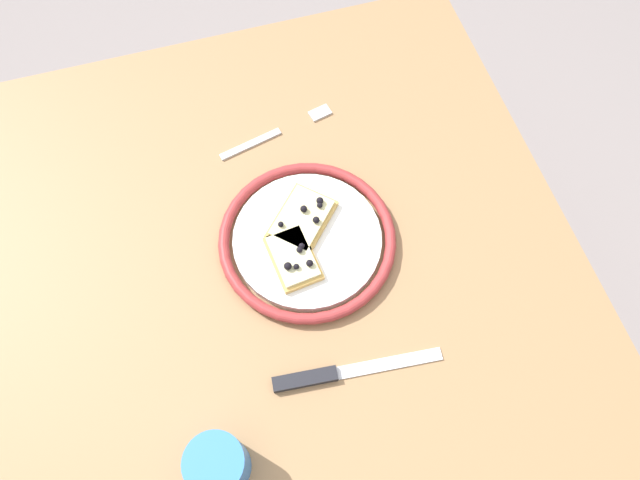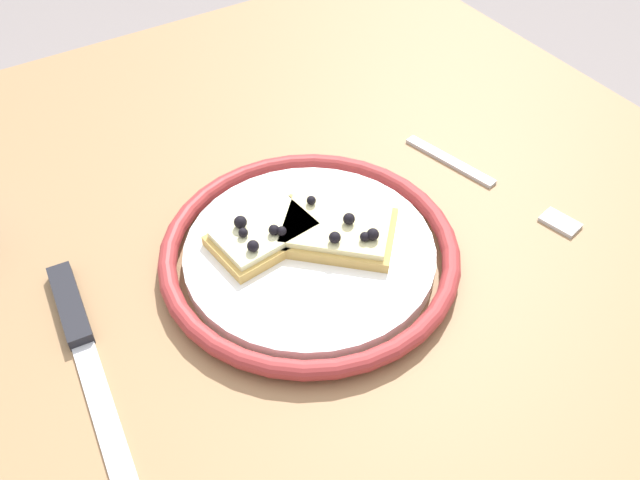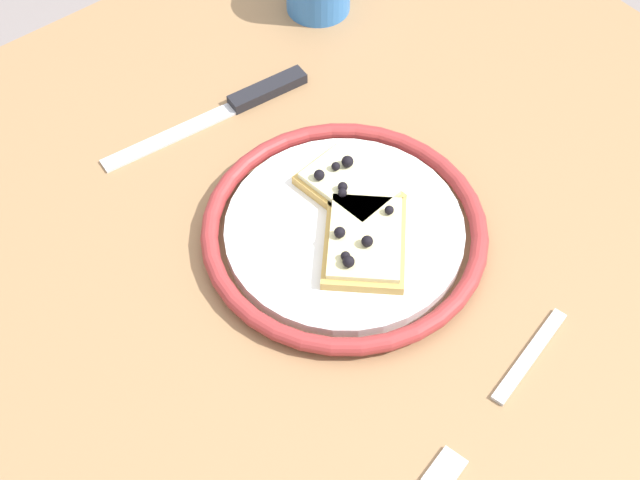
# 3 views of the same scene
# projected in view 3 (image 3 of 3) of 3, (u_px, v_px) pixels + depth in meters

# --- Properties ---
(dining_table) EXTENTS (0.91, 0.89, 0.76)m
(dining_table) POSITION_uv_depth(u_px,v_px,m) (372.00, 279.00, 0.94)
(dining_table) COLOR #936D47
(dining_table) RESTS_ON ground_plane
(plate) EXTENTS (0.27, 0.27, 0.02)m
(plate) POSITION_uv_depth(u_px,v_px,m) (347.00, 232.00, 0.82)
(plate) COLOR white
(plate) RESTS_ON dining_table
(pizza_slice_near) EXTENTS (0.10, 0.07, 0.03)m
(pizza_slice_near) POSITION_uv_depth(u_px,v_px,m) (348.00, 187.00, 0.84)
(pizza_slice_near) COLOR tan
(pizza_slice_near) RESTS_ON plate
(pizza_slice_far) EXTENTS (0.13, 0.13, 0.03)m
(pizza_slice_far) POSITION_uv_depth(u_px,v_px,m) (364.00, 241.00, 0.80)
(pizza_slice_far) COLOR tan
(pizza_slice_far) RESTS_ON plate
(knife) EXTENTS (0.04, 0.24, 0.01)m
(knife) POSITION_uv_depth(u_px,v_px,m) (242.00, 102.00, 0.93)
(knife) COLOR silver
(knife) RESTS_ON dining_table
(fork) EXTENTS (0.06, 0.20, 0.00)m
(fork) POSITION_uv_depth(u_px,v_px,m) (497.00, 399.00, 0.73)
(fork) COLOR #BCBCBC
(fork) RESTS_ON dining_table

